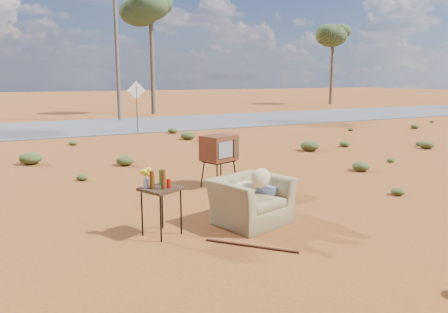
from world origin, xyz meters
name	(u,v)px	position (x,y,z in m)	size (l,w,h in m)	color
ground	(238,215)	(0.00, 0.00, 0.00)	(140.00, 140.00, 0.00)	brown
highway	(90,127)	(0.00, 15.00, 0.02)	(140.00, 7.00, 0.04)	#565659
armchair	(253,194)	(0.07, -0.40, 0.47)	(1.48, 1.21, 1.01)	olive
tv_unit	(219,149)	(0.59, 1.98, 0.83)	(0.84, 0.76, 1.12)	black
side_table	(158,186)	(-1.54, -0.32, 0.76)	(0.68, 0.68, 1.04)	#352513
rusty_bar	(251,246)	(-0.52, -1.36, 0.02)	(0.04, 0.04, 1.36)	#441F12
road_sign	(137,97)	(1.50, 12.00, 1.50)	(0.78, 0.06, 2.19)	brown
eucalyptus_center	(151,10)	(5.00, 21.00, 6.43)	(3.20, 3.20, 7.60)	brown
eucalyptus_right	(333,34)	(22.00, 24.00, 5.94)	(3.20, 3.20, 7.10)	brown
utility_pole_center	(117,43)	(2.00, 17.50, 4.15)	(1.40, 0.20, 8.00)	brown
scrub_patch	(128,166)	(-0.82, 4.41, 0.14)	(17.49, 8.07, 0.33)	#414D21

